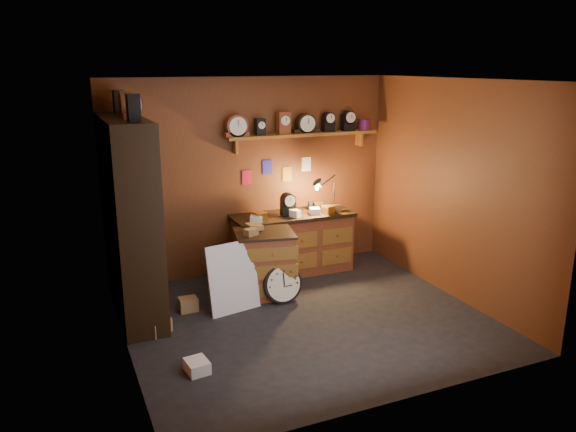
{
  "coord_description": "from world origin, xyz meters",
  "views": [
    {
      "loc": [
        -2.57,
        -5.38,
        2.86
      ],
      "look_at": [
        -0.08,
        0.35,
        1.16
      ],
      "focal_mm": 35.0,
      "sensor_mm": 36.0,
      "label": 1
    }
  ],
  "objects_px": {
    "shelving_unit": "(127,211)",
    "workbench": "(293,240)",
    "low_cabinet": "(265,261)",
    "big_round_clock": "(283,284)"
  },
  "relations": [
    {
      "from": "workbench",
      "to": "big_round_clock",
      "type": "distance_m",
      "value": 1.1
    },
    {
      "from": "workbench",
      "to": "low_cabinet",
      "type": "distance_m",
      "value": 0.9
    },
    {
      "from": "shelving_unit",
      "to": "low_cabinet",
      "type": "xyz_separation_m",
      "value": [
        1.62,
        -0.11,
        -0.8
      ]
    },
    {
      "from": "shelving_unit",
      "to": "workbench",
      "type": "bearing_deg",
      "value": 12.27
    },
    {
      "from": "shelving_unit",
      "to": "big_round_clock",
      "type": "distance_m",
      "value": 2.05
    },
    {
      "from": "low_cabinet",
      "to": "big_round_clock",
      "type": "xyz_separation_m",
      "value": [
        0.11,
        -0.31,
        -0.21
      ]
    },
    {
      "from": "low_cabinet",
      "to": "big_round_clock",
      "type": "distance_m",
      "value": 0.39
    },
    {
      "from": "workbench",
      "to": "big_round_clock",
      "type": "xyz_separation_m",
      "value": [
        -0.54,
        -0.92,
        -0.23
      ]
    },
    {
      "from": "shelving_unit",
      "to": "big_round_clock",
      "type": "relative_size",
      "value": 5.23
    },
    {
      "from": "shelving_unit",
      "to": "workbench",
      "type": "xyz_separation_m",
      "value": [
        2.27,
        0.49,
        -0.78
      ]
    }
  ]
}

